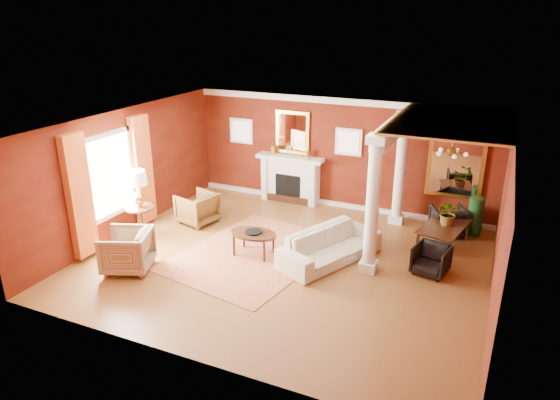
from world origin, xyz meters
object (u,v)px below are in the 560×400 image
at_px(coffee_table, 254,235).
at_px(side_table, 138,192).
at_px(dining_table, 445,230).
at_px(armchair_stripe, 127,249).
at_px(sofa, 330,241).
at_px(armchair_leopard, 197,207).

relative_size(coffee_table, side_table, 0.63).
xyz_separation_m(coffee_table, dining_table, (3.69, 2.05, -0.06)).
bearing_deg(dining_table, armchair_stripe, 134.78).
bearing_deg(dining_table, sofa, 139.79).
height_order(armchair_stripe, dining_table, armchair_stripe).
bearing_deg(coffee_table, armchair_leopard, 154.22).
relative_size(armchair_leopard, dining_table, 0.58).
bearing_deg(armchair_stripe, coffee_table, 107.13).
xyz_separation_m(armchair_stripe, side_table, (-0.75, 1.37, 0.64)).
height_order(sofa, coffee_table, sofa).
distance_m(coffee_table, side_table, 2.85).
xyz_separation_m(armchair_leopard, side_table, (-0.71, -1.26, 0.68)).
distance_m(armchair_stripe, coffee_table, 2.59).
relative_size(coffee_table, dining_table, 0.70).
bearing_deg(side_table, coffee_table, 5.48).
relative_size(sofa, coffee_table, 2.26).
distance_m(sofa, side_table, 4.45).
height_order(armchair_leopard, armchair_stripe, armchair_stripe).
bearing_deg(armchair_stripe, armchair_leopard, 159.04).
bearing_deg(side_table, dining_table, 19.74).
height_order(sofa, dining_table, sofa).
bearing_deg(sofa, dining_table, -27.15).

